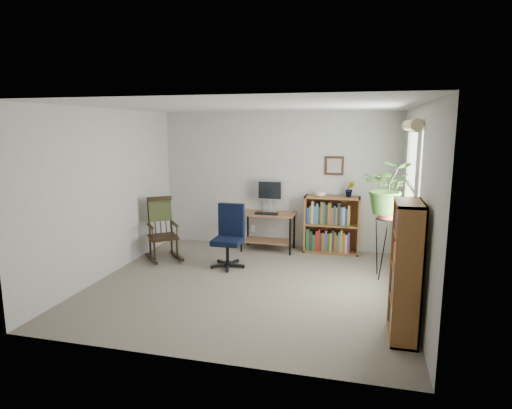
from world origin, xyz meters
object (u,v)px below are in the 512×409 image
(rocking_chair, at_px, (163,228))
(tall_bookshelf, at_px, (406,271))
(desk, at_px, (268,232))
(office_chair, at_px, (227,236))
(low_bookshelf, at_px, (332,225))

(rocking_chair, relative_size, tall_bookshelf, 0.73)
(desk, distance_m, rocking_chair, 1.81)
(office_chair, bearing_deg, desk, 71.16)
(tall_bookshelf, bearing_deg, office_chair, 145.39)
(rocking_chair, bearing_deg, desk, -6.54)
(office_chair, xyz_separation_m, low_bookshelf, (1.49, 1.19, -0.00))
(office_chair, relative_size, tall_bookshelf, 0.69)
(office_chair, bearing_deg, tall_bookshelf, -32.75)
(desk, relative_size, office_chair, 0.94)
(tall_bookshelf, bearing_deg, low_bookshelf, 108.19)
(low_bookshelf, bearing_deg, rocking_chair, -157.97)
(office_chair, height_order, tall_bookshelf, tall_bookshelf)
(rocking_chair, height_order, tall_bookshelf, tall_bookshelf)
(desk, bearing_deg, low_bookshelf, 6.30)
(office_chair, xyz_separation_m, tall_bookshelf, (2.43, -1.68, 0.22))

